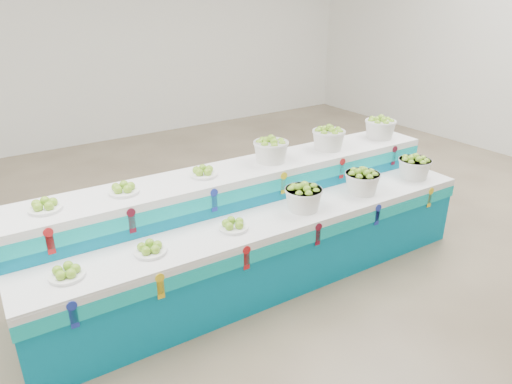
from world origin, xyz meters
TOP-DOWN VIEW (x-y plane):
  - ground at (0.00, 0.00)m, footprint 10.00×10.00m
  - back_wall at (0.00, 5.00)m, footprint 10.00×0.00m
  - display_stand at (-0.48, -0.18)m, footprint 4.34×1.24m
  - plate_lower_left at (-2.22, -0.39)m, footprint 0.26×0.26m
  - plate_lower_mid at (-1.61, -0.41)m, footprint 0.26×0.26m
  - plate_lower_right at (-0.88, -0.43)m, footprint 0.26×0.26m
  - basket_lower_left at (-0.15, -0.45)m, footprint 0.35×0.35m
  - basket_lower_mid at (0.57, -0.48)m, footprint 0.35×0.35m
  - basket_lower_right at (1.32, -0.50)m, footprint 0.35×0.35m
  - plate_upper_left at (-2.20, 0.15)m, footprint 0.26×0.26m
  - plate_upper_mid at (-1.59, 0.13)m, footprint 0.26×0.26m
  - plate_upper_right at (-0.86, 0.10)m, footprint 0.26×0.26m
  - basket_upper_left at (-0.13, 0.08)m, footprint 0.35×0.35m
  - basket_upper_mid at (0.59, 0.06)m, footprint 0.35×0.35m
  - basket_upper_right at (1.34, 0.03)m, footprint 0.35×0.35m

SIDE VIEW (x-z plane):
  - ground at x=0.00m, z-range 0.00..0.00m
  - display_stand at x=-0.48m, z-range 0.00..1.02m
  - plate_lower_left at x=-2.22m, z-range 0.72..0.82m
  - plate_lower_mid at x=-1.61m, z-range 0.72..0.82m
  - plate_lower_right at x=-0.88m, z-range 0.72..0.82m
  - basket_lower_left at x=-0.15m, z-range 0.72..0.96m
  - basket_lower_mid at x=0.57m, z-range 0.72..0.96m
  - basket_lower_right at x=1.32m, z-range 0.72..0.96m
  - plate_upper_left at x=-2.20m, z-range 1.02..1.12m
  - plate_upper_mid at x=-1.59m, z-range 1.02..1.12m
  - plate_upper_right at x=-0.86m, z-range 1.02..1.12m
  - basket_upper_left at x=-0.13m, z-range 1.02..1.26m
  - basket_upper_mid at x=0.59m, z-range 1.02..1.26m
  - basket_upper_right at x=1.34m, z-range 1.02..1.26m
  - back_wall at x=0.00m, z-range -3.00..7.00m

